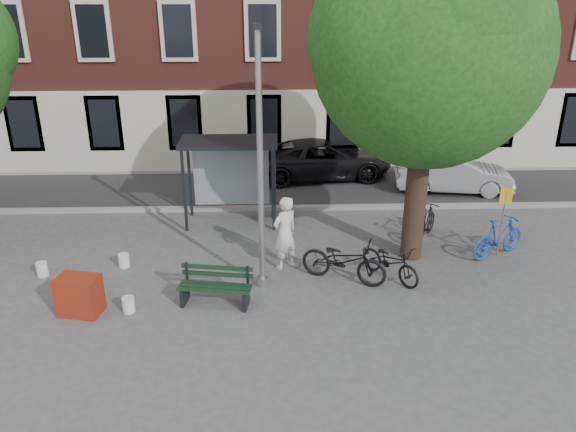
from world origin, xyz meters
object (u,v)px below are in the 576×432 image
at_px(bike_d, 426,223).
at_px(car_dark, 323,159).
at_px(lamppost, 260,178).
at_px(red_stand, 79,295).
at_px(bench, 216,288).
at_px(bike_a, 344,260).
at_px(bike_b, 499,237).
at_px(notice_sign, 504,207).
at_px(painter, 285,233).
at_px(bike_c, 391,262).
at_px(car_silver, 453,173).
at_px(bus_shelter, 243,162).

xyz_separation_m(bike_d, car_dark, (-2.45, 5.79, 0.20)).
bearing_deg(lamppost, red_stand, -164.79).
height_order(bench, bike_a, bike_a).
bearing_deg(lamppost, bike_b, 12.87).
height_order(car_dark, notice_sign, notice_sign).
relative_size(painter, bike_d, 1.14).
distance_m(bike_c, red_stand, 7.35).
height_order(bike_b, notice_sign, notice_sign).
distance_m(car_silver, red_stand, 13.19).
height_order(painter, car_dark, painter).
distance_m(car_dark, notice_sign, 8.06).
distance_m(bus_shelter, notice_sign, 7.48).
relative_size(bench, bike_d, 1.02).
height_order(lamppost, bus_shelter, lamppost).
xyz_separation_m(lamppost, bike_b, (6.34, 1.45, -2.23)).
xyz_separation_m(painter, bike_a, (1.42, -0.77, -0.41)).
distance_m(lamppost, red_stand, 4.80).
distance_m(lamppost, bike_b, 6.87).
distance_m(bus_shelter, bench, 5.13).
height_order(car_dark, red_stand, car_dark).
distance_m(bus_shelter, car_silver, 7.79).
relative_size(bus_shelter, bike_b, 1.54).
bearing_deg(bench, bus_shelter, 93.76).
xyz_separation_m(bench, car_dark, (3.27, 9.13, 0.32)).
relative_size(bench, car_dark, 0.34).
distance_m(lamppost, bike_d, 5.79).
height_order(bench, red_stand, red_stand).
bearing_deg(bike_c, bike_b, -16.89).
relative_size(bus_shelter, car_dark, 0.56).
bearing_deg(bench, car_dark, 79.38).
height_order(lamppost, painter, lamppost).
xyz_separation_m(bike_b, bike_c, (-3.16, -1.19, -0.08)).
height_order(bus_shelter, red_stand, bus_shelter).
bearing_deg(lamppost, car_dark, 75.19).
distance_m(painter, red_stand, 5.09).
distance_m(bus_shelter, painter, 3.48).
bearing_deg(notice_sign, lamppost, -166.59).
height_order(bike_b, bike_c, bike_b).
relative_size(painter, red_stand, 2.17).
height_order(lamppost, red_stand, lamppost).
height_order(bike_b, red_stand, bike_b).
distance_m(bike_b, bike_c, 3.38).
relative_size(lamppost, bike_d, 3.57).
height_order(lamppost, bike_d, lamppost).
distance_m(lamppost, car_silver, 9.61).
relative_size(bus_shelter, red_stand, 3.17).
bearing_deg(bench, bike_c, 22.87).
bearing_deg(bike_b, painter, 66.09).
xyz_separation_m(bus_shelter, painter, (1.18, -3.14, -0.94)).
height_order(bench, bike_c, bike_c).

